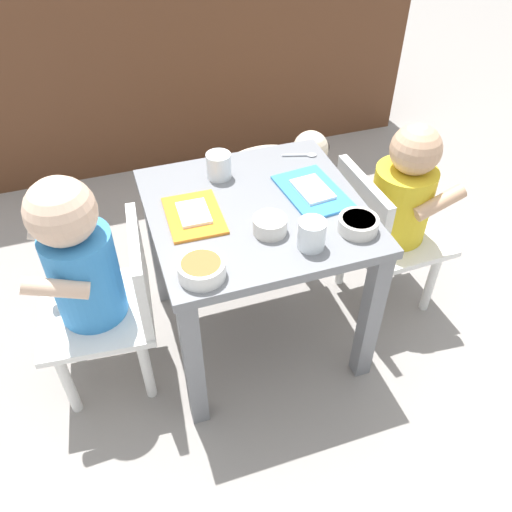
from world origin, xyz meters
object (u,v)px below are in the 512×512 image
(seated_child_left, at_px, (86,267))
(food_tray_right, at_px, (312,191))
(water_cup_right, at_px, (219,167))
(water_cup_left, at_px, (312,236))
(cereal_bowl_right_side, at_px, (271,224))
(dining_table, at_px, (256,235))
(seated_child_right, at_px, (398,202))
(dog, at_px, (269,168))
(cereal_bowl_left_side, at_px, (358,224))
(spoon_by_left_tray, at_px, (303,155))
(veggie_bowl_near, at_px, (201,269))
(food_tray_left, at_px, (194,215))

(seated_child_left, height_order, food_tray_right, seated_child_left)
(food_tray_right, height_order, water_cup_right, water_cup_right)
(water_cup_left, relative_size, cereal_bowl_right_side, 0.87)
(water_cup_left, bearing_deg, water_cup_right, 109.77)
(dining_table, distance_m, seated_child_right, 0.43)
(dining_table, height_order, dog, dining_table)
(cereal_bowl_left_side, bearing_deg, spoon_by_left_tray, 89.52)
(seated_child_right, xyz_separation_m, dog, (-0.19, 0.54, -0.18))
(dining_table, height_order, cereal_bowl_right_side, cereal_bowl_right_side)
(water_cup_right, relative_size, cereal_bowl_right_side, 0.85)
(seated_child_left, height_order, veggie_bowl_near, seated_child_left)
(cereal_bowl_left_side, bearing_deg, water_cup_left, -171.75)
(seated_child_left, relative_size, veggie_bowl_near, 6.31)
(food_tray_right, distance_m, cereal_bowl_right_side, 0.19)
(seated_child_left, xyz_separation_m, cereal_bowl_right_side, (0.43, -0.09, 0.09))
(food_tray_left, xyz_separation_m, water_cup_left, (0.23, -0.19, 0.02))
(cereal_bowl_left_side, bearing_deg, food_tray_right, 103.99)
(food_tray_left, height_order, food_tray_right, same)
(water_cup_left, relative_size, spoon_by_left_tray, 0.71)
(seated_child_right, bearing_deg, water_cup_left, -151.34)
(dog, bearing_deg, veggie_bowl_near, -119.33)
(seated_child_left, distance_m, water_cup_right, 0.43)
(seated_child_right, xyz_separation_m, water_cup_left, (-0.35, -0.19, 0.12))
(seated_child_right, bearing_deg, spoon_by_left_tray, 142.83)
(dining_table, relative_size, veggie_bowl_near, 5.11)
(food_tray_left, distance_m, spoon_by_left_tray, 0.40)
(dog, relative_size, veggie_bowl_near, 4.60)
(dog, relative_size, spoon_by_left_tray, 4.84)
(veggie_bowl_near, height_order, spoon_by_left_tray, veggie_bowl_near)
(seated_child_left, xyz_separation_m, dog, (0.66, 0.57, -0.21))
(seated_child_right, bearing_deg, veggie_bowl_near, -161.17)
(food_tray_right, distance_m, spoon_by_left_tray, 0.18)
(water_cup_right, bearing_deg, veggie_bowl_near, -111.11)
(seated_child_right, height_order, water_cup_left, seated_child_right)
(dog, bearing_deg, food_tray_right, -98.17)
(seated_child_left, xyz_separation_m, food_tray_right, (0.58, 0.03, 0.07))
(veggie_bowl_near, bearing_deg, spoon_by_left_tray, 44.30)
(food_tray_left, bearing_deg, seated_child_right, 0.37)
(seated_child_right, bearing_deg, dining_table, -178.19)
(seated_child_left, xyz_separation_m, water_cup_left, (0.50, -0.16, 0.09))
(dog, bearing_deg, dining_table, -112.89)
(dining_table, xyz_separation_m, seated_child_left, (-0.43, -0.02, 0.03))
(food_tray_right, xyz_separation_m, cereal_bowl_right_side, (-0.15, -0.11, 0.02))
(food_tray_left, bearing_deg, cereal_bowl_left_side, -25.86)
(dining_table, distance_m, water_cup_left, 0.23)
(food_tray_right, distance_m, veggie_bowl_near, 0.40)
(dog, bearing_deg, seated_child_left, -139.21)
(dining_table, height_order, spoon_by_left_tray, spoon_by_left_tray)
(cereal_bowl_left_side, bearing_deg, seated_child_left, 166.98)
(food_tray_left, xyz_separation_m, spoon_by_left_tray, (0.36, 0.17, -0.00))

